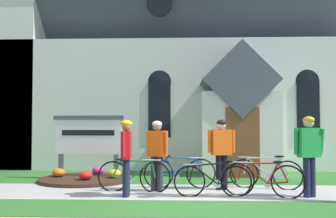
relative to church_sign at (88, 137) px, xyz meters
The scene contains 17 objects.
ground 3.02m from the church_sign, 10.82° to the left, with size 140.00×140.00×0.00m, color #3D3D3F.
sidewalk_slab 3.04m from the church_sign, 45.69° to the right, with size 32.00×2.11×0.01m, color #A8A59E.
grass_verge 4.44m from the church_sign, 62.82° to the right, with size 32.00×1.49×0.01m, color #2D6628.
church_lawn 2.37m from the church_sign, 16.02° to the left, with size 24.00×3.00×0.01m, color #2D6628.
church_building 7.36m from the church_sign, 76.35° to the left, with size 14.85×11.09×12.97m.
church_sign is the anchor object (origin of this frame).
flower_bed 1.20m from the church_sign, 87.49° to the right, with size 2.55×2.55×0.34m.
bicycle_yellow 5.10m from the church_sign, 16.92° to the right, with size 1.72×0.58×0.85m.
bicycle_black 2.73m from the church_sign, 52.34° to the right, with size 1.76×0.23×0.80m.
bicycle_blue 3.13m from the church_sign, 27.99° to the right, with size 1.81×0.19×0.85m.
bicycle_white 4.37m from the church_sign, 36.98° to the right, with size 1.73×0.10×0.82m.
bicycle_orange 5.26m from the church_sign, 29.49° to the right, with size 1.73×0.63×0.83m.
cyclist_in_blue_jersey 2.87m from the church_sign, 41.84° to the right, with size 0.54×0.52×1.68m.
cyclist_in_yellow_jersey 4.06m from the church_sign, 24.44° to the right, with size 0.67×0.33×1.71m.
cyclist_in_red_jersey 3.05m from the church_sign, 60.52° to the right, with size 0.28×0.74×1.69m.
cyclist_in_white_jersey 6.10m from the church_sign, 25.03° to the right, with size 0.68×0.35×1.78m.
distant_hill 54.28m from the church_sign, 91.80° to the left, with size 101.32×43.14×23.56m, color #847A5B.
Camera 1 is at (0.04, -7.82, 1.62)m, focal length 41.82 mm.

